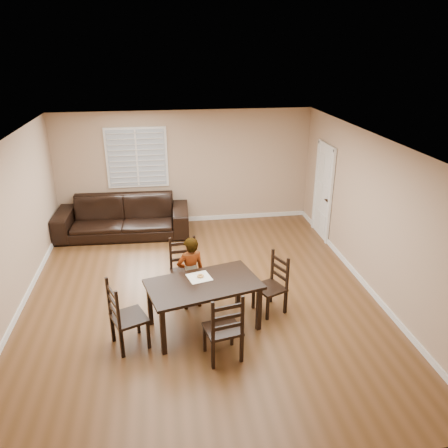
{
  "coord_description": "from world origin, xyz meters",
  "views": [
    {
      "loc": [
        -0.55,
        -6.58,
        4.1
      ],
      "look_at": [
        0.54,
        0.79,
        1.0
      ],
      "focal_mm": 35.0,
      "sensor_mm": 36.0,
      "label": 1
    }
  ],
  "objects_px": {
    "chair_near": "(184,269)",
    "child": "(191,273)",
    "chair_left": "(120,319)",
    "chair_right": "(276,285)",
    "chair_far": "(226,333)",
    "donut": "(200,276)",
    "sofa": "(123,217)",
    "dining_table": "(203,288)"
  },
  "relations": [
    {
      "from": "chair_near",
      "to": "child",
      "type": "relative_size",
      "value": 0.83
    },
    {
      "from": "chair_left",
      "to": "chair_right",
      "type": "bearing_deg",
      "value": -97.24
    },
    {
      "from": "chair_far",
      "to": "child",
      "type": "relative_size",
      "value": 0.83
    },
    {
      "from": "chair_left",
      "to": "donut",
      "type": "xyz_separation_m",
      "value": [
        1.2,
        0.52,
        0.31
      ]
    },
    {
      "from": "chair_right",
      "to": "sofa",
      "type": "xyz_separation_m",
      "value": [
        -2.67,
        3.47,
        -0.02
      ]
    },
    {
      "from": "chair_near",
      "to": "donut",
      "type": "distance_m",
      "value": 0.93
    },
    {
      "from": "donut",
      "to": "sofa",
      "type": "relative_size",
      "value": 0.04
    },
    {
      "from": "dining_table",
      "to": "child",
      "type": "relative_size",
      "value": 1.44
    },
    {
      "from": "dining_table",
      "to": "donut",
      "type": "bearing_deg",
      "value": 83.66
    },
    {
      "from": "dining_table",
      "to": "child",
      "type": "bearing_deg",
      "value": 90.0
    },
    {
      "from": "donut",
      "to": "chair_near",
      "type": "bearing_deg",
      "value": 104.25
    },
    {
      "from": "chair_near",
      "to": "sofa",
      "type": "relative_size",
      "value": 0.36
    },
    {
      "from": "child",
      "to": "sofa",
      "type": "bearing_deg",
      "value": -83.31
    },
    {
      "from": "dining_table",
      "to": "chair_right",
      "type": "distance_m",
      "value": 1.28
    },
    {
      "from": "chair_far",
      "to": "donut",
      "type": "bearing_deg",
      "value": -88.45
    },
    {
      "from": "chair_right",
      "to": "donut",
      "type": "xyz_separation_m",
      "value": [
        -1.24,
        -0.14,
        0.35
      ]
    },
    {
      "from": "chair_near",
      "to": "chair_far",
      "type": "relative_size",
      "value": 1.0
    },
    {
      "from": "dining_table",
      "to": "chair_far",
      "type": "distance_m",
      "value": 0.91
    },
    {
      "from": "chair_right",
      "to": "sofa",
      "type": "bearing_deg",
      "value": -165.79
    },
    {
      "from": "dining_table",
      "to": "chair_near",
      "type": "bearing_deg",
      "value": 88.85
    },
    {
      "from": "dining_table",
      "to": "chair_near",
      "type": "relative_size",
      "value": 1.73
    },
    {
      "from": "donut",
      "to": "sofa",
      "type": "distance_m",
      "value": 3.9
    },
    {
      "from": "donut",
      "to": "dining_table",
      "type": "bearing_deg",
      "value": -82.05
    },
    {
      "from": "chair_left",
      "to": "sofa",
      "type": "height_order",
      "value": "chair_left"
    },
    {
      "from": "chair_near",
      "to": "chair_right",
      "type": "xyz_separation_m",
      "value": [
        1.45,
        -0.7,
        -0.03
      ]
    },
    {
      "from": "chair_near",
      "to": "child",
      "type": "height_order",
      "value": "child"
    },
    {
      "from": "chair_right",
      "to": "chair_left",
      "type": "bearing_deg",
      "value": -98.23
    },
    {
      "from": "chair_far",
      "to": "chair_right",
      "type": "relative_size",
      "value": 1.06
    },
    {
      "from": "child",
      "to": "dining_table",
      "type": "bearing_deg",
      "value": 88.86
    },
    {
      "from": "chair_left",
      "to": "sofa",
      "type": "relative_size",
      "value": 0.36
    },
    {
      "from": "chair_left",
      "to": "sofa",
      "type": "bearing_deg",
      "value": -19.17
    },
    {
      "from": "dining_table",
      "to": "sofa",
      "type": "height_order",
      "value": "sofa"
    },
    {
      "from": "chair_left",
      "to": "donut",
      "type": "height_order",
      "value": "chair_left"
    },
    {
      "from": "chair_far",
      "to": "sofa",
      "type": "distance_m",
      "value": 4.95
    },
    {
      "from": "chair_far",
      "to": "chair_right",
      "type": "distance_m",
      "value": 1.55
    },
    {
      "from": "chair_near",
      "to": "chair_left",
      "type": "xyz_separation_m",
      "value": [
        -0.98,
        -1.36,
        0.01
      ]
    },
    {
      "from": "child",
      "to": "donut",
      "type": "height_order",
      "value": "child"
    },
    {
      "from": "chair_far",
      "to": "chair_near",
      "type": "bearing_deg",
      "value": -87.81
    },
    {
      "from": "dining_table",
      "to": "chair_left",
      "type": "xyz_separation_m",
      "value": [
        -1.22,
        -0.33,
        -0.2
      ]
    },
    {
      "from": "chair_near",
      "to": "chair_far",
      "type": "xyz_separation_m",
      "value": [
        0.45,
        -1.89,
        0.0
      ]
    },
    {
      "from": "dining_table",
      "to": "child",
      "type": "distance_m",
      "value": 0.6
    },
    {
      "from": "dining_table",
      "to": "chair_left",
      "type": "height_order",
      "value": "chair_left"
    }
  ]
}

